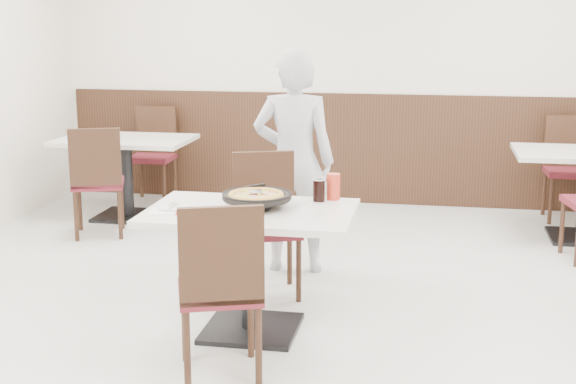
% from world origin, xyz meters
% --- Properties ---
extents(floor, '(7.00, 7.00, 0.00)m').
position_xyz_m(floor, '(0.00, 0.00, 0.00)').
color(floor, '#AEADA9').
rests_on(floor, ground).
extents(wall_back, '(6.00, 0.04, 2.80)m').
position_xyz_m(wall_back, '(0.00, 3.50, 1.40)').
color(wall_back, beige).
rests_on(wall_back, floor).
extents(wainscot_back, '(5.90, 0.03, 1.10)m').
position_xyz_m(wainscot_back, '(0.00, 3.48, 0.55)').
color(wainscot_back, black).
rests_on(wainscot_back, floor).
extents(main_table, '(1.28, 0.92, 0.75)m').
position_xyz_m(main_table, '(-0.26, -0.02, 0.38)').
color(main_table, beige).
rests_on(main_table, floor).
extents(chair_near, '(0.54, 0.54, 0.95)m').
position_xyz_m(chair_near, '(-0.29, -0.62, 0.47)').
color(chair_near, black).
rests_on(chair_near, floor).
extents(chair_far, '(0.54, 0.54, 0.95)m').
position_xyz_m(chair_far, '(-0.30, 0.63, 0.47)').
color(chair_far, black).
rests_on(chair_far, floor).
extents(trivet, '(0.14, 0.14, 0.04)m').
position_xyz_m(trivet, '(-0.21, -0.01, 0.77)').
color(trivet, black).
rests_on(trivet, main_table).
extents(pizza_pan, '(0.36, 0.36, 0.01)m').
position_xyz_m(pizza_pan, '(-0.23, 0.02, 0.79)').
color(pizza_pan, black).
rests_on(pizza_pan, trivet).
extents(pizza, '(0.35, 0.35, 0.02)m').
position_xyz_m(pizza, '(-0.23, 0.00, 0.81)').
color(pizza, gold).
rests_on(pizza, pizza_pan).
extents(pizza_server, '(0.10, 0.11, 0.00)m').
position_xyz_m(pizza_server, '(-0.24, 0.04, 0.84)').
color(pizza_server, silver).
rests_on(pizza_server, pizza).
extents(napkin, '(0.22, 0.22, 0.00)m').
position_xyz_m(napkin, '(-0.73, -0.15, 0.75)').
color(napkin, silver).
rests_on(napkin, main_table).
extents(side_plate, '(0.20, 0.20, 0.01)m').
position_xyz_m(side_plate, '(-0.70, -0.09, 0.76)').
color(side_plate, silver).
rests_on(side_plate, napkin).
extents(fork, '(0.03, 0.14, 0.00)m').
position_xyz_m(fork, '(-0.70, -0.13, 0.77)').
color(fork, silver).
rests_on(fork, side_plate).
extents(cola_glass, '(0.08, 0.08, 0.13)m').
position_xyz_m(cola_glass, '(0.10, 0.26, 0.81)').
color(cola_glass, black).
rests_on(cola_glass, main_table).
extents(red_cup, '(0.09, 0.09, 0.16)m').
position_xyz_m(red_cup, '(0.18, 0.32, 0.83)').
color(red_cup, red).
rests_on(red_cup, main_table).
extents(diner_person, '(0.62, 0.44, 1.63)m').
position_xyz_m(diner_person, '(-0.22, 1.20, 0.81)').
color(diner_person, silver).
rests_on(diner_person, floor).
extents(bg_table_left, '(1.29, 0.94, 0.75)m').
position_xyz_m(bg_table_left, '(-2.03, 2.48, 0.38)').
color(bg_table_left, beige).
rests_on(bg_table_left, floor).
extents(bg_chair_left_near, '(0.54, 0.54, 0.95)m').
position_xyz_m(bg_chair_left_near, '(-2.03, 1.85, 0.47)').
color(bg_chair_left_near, black).
rests_on(bg_chair_left_near, floor).
extents(bg_chair_left_far, '(0.43, 0.43, 0.95)m').
position_xyz_m(bg_chair_left_far, '(-2.02, 3.14, 0.47)').
color(bg_chair_left_far, black).
rests_on(bg_chair_left_far, floor).
extents(bg_chair_right_far, '(0.44, 0.44, 0.95)m').
position_xyz_m(bg_chair_right_far, '(2.00, 3.11, 0.47)').
color(bg_chair_right_far, black).
rests_on(bg_chair_right_far, floor).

